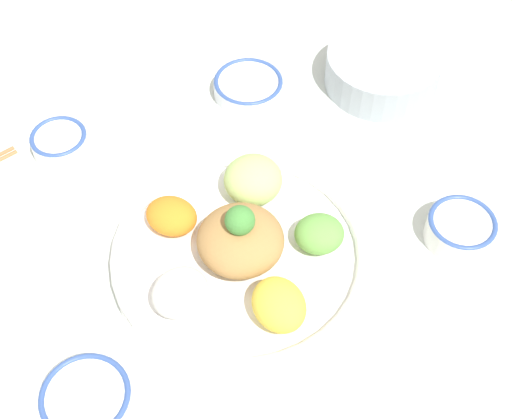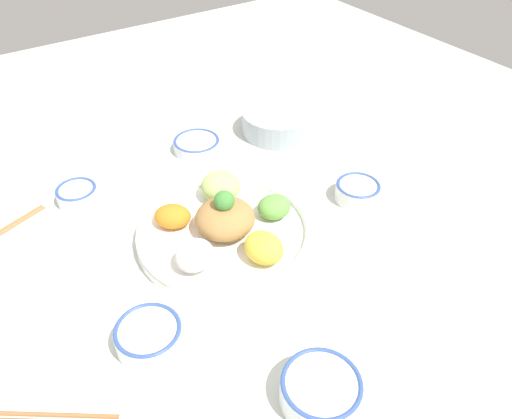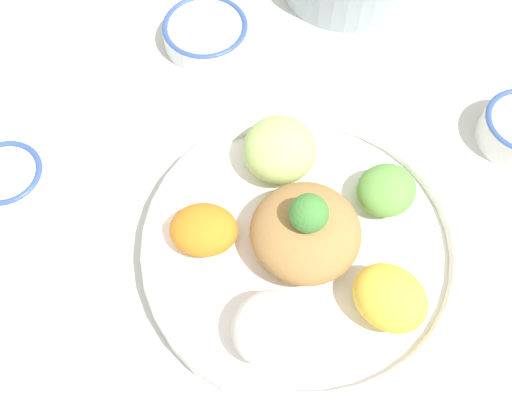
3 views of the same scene
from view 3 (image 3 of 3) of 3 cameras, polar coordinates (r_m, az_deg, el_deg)
ground_plane at (r=0.68m, az=2.68°, el=-2.93°), size 2.40×2.40×0.00m
salad_platter at (r=0.65m, az=4.56°, el=-3.01°), size 0.36×0.36×0.12m
sauce_bowl_red at (r=0.84m, az=-4.83°, el=16.50°), size 0.11×0.11×0.03m
sauce_bowl_far at (r=0.75m, az=-22.50°, el=2.71°), size 0.09×0.09×0.04m
serving_spoon_main at (r=0.78m, az=-10.59°, el=9.36°), size 0.10×0.12×0.01m
serving_spoon_extra at (r=0.87m, az=-21.28°, el=12.42°), size 0.12×0.08×0.01m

